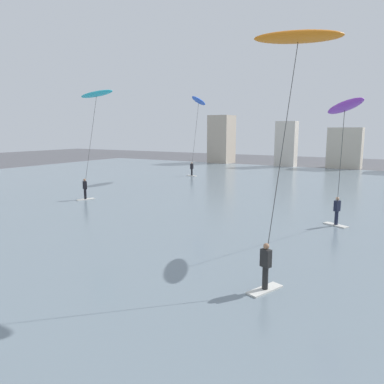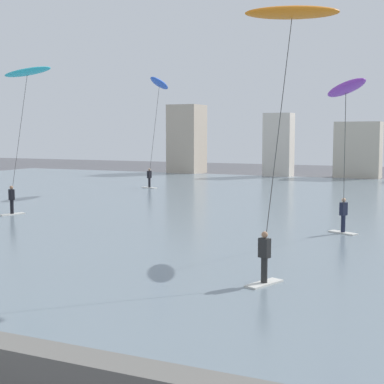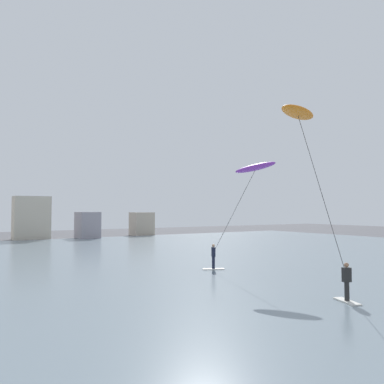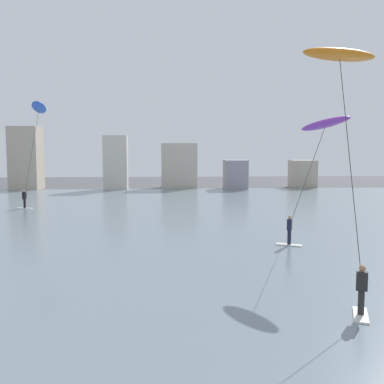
{
  "view_description": "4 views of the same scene",
  "coord_description": "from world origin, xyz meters",
  "px_view_note": "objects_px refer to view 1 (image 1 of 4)",
  "views": [
    {
      "loc": [
        7.52,
        1.28,
        5.41
      ],
      "look_at": [
        -1.66,
        16.69,
        2.41
      ],
      "focal_mm": 34.41,
      "sensor_mm": 36.0,
      "label": 1
    },
    {
      "loc": [
        9.0,
        -4.32,
        4.75
      ],
      "look_at": [
        2.11,
        10.62,
        3.07
      ],
      "focal_mm": 54.66,
      "sensor_mm": 36.0,
      "label": 2
    },
    {
      "loc": [
        -10.64,
        2.29,
        3.95
      ],
      "look_at": [
        -1.97,
        15.81,
        4.72
      ],
      "focal_mm": 36.05,
      "sensor_mm": 36.0,
      "label": 3
    },
    {
      "loc": [
        -2.48,
        -1.05,
        5.47
      ],
      "look_at": [
        -1.52,
        15.62,
        3.78
      ],
      "focal_mm": 42.43,
      "sensor_mm": 36.0,
      "label": 4
    }
  ],
  "objects_px": {
    "kitesurfer_cyan": "(96,101)",
    "kitesurfer_blue": "(198,107)",
    "kitesurfer_purple": "(343,126)",
    "kitesurfer_orange": "(295,59)"
  },
  "relations": [
    {
      "from": "kitesurfer_purple",
      "to": "kitesurfer_cyan",
      "type": "relative_size",
      "value": 0.81
    },
    {
      "from": "kitesurfer_cyan",
      "to": "kitesurfer_purple",
      "type": "bearing_deg",
      "value": -8.93
    },
    {
      "from": "kitesurfer_purple",
      "to": "kitesurfer_orange",
      "type": "bearing_deg",
      "value": -100.89
    },
    {
      "from": "kitesurfer_purple",
      "to": "kitesurfer_orange",
      "type": "relative_size",
      "value": 0.77
    },
    {
      "from": "kitesurfer_cyan",
      "to": "kitesurfer_orange",
      "type": "height_order",
      "value": "kitesurfer_orange"
    },
    {
      "from": "kitesurfer_cyan",
      "to": "kitesurfer_blue",
      "type": "height_order",
      "value": "kitesurfer_blue"
    },
    {
      "from": "kitesurfer_orange",
      "to": "kitesurfer_cyan",
      "type": "bearing_deg",
      "value": 155.84
    },
    {
      "from": "kitesurfer_cyan",
      "to": "kitesurfer_blue",
      "type": "relative_size",
      "value": 0.94
    },
    {
      "from": "kitesurfer_purple",
      "to": "kitesurfer_blue",
      "type": "bearing_deg",
      "value": 136.12
    },
    {
      "from": "kitesurfer_orange",
      "to": "kitesurfer_blue",
      "type": "height_order",
      "value": "kitesurfer_blue"
    }
  ]
}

